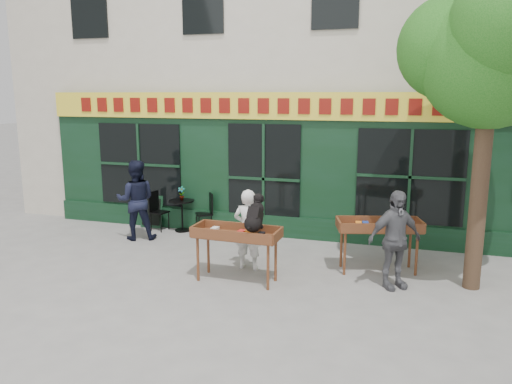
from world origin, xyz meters
TOP-DOWN VIEW (x-y plane):
  - ground at (0.00, 0.00)m, footprint 80.00×80.00m
  - building at (0.00, 5.97)m, footprint 14.00×7.26m
  - street_tree at (4.34, 0.36)m, footprint 3.05×2.90m
  - book_cart_center at (0.36, -0.59)m, footprint 1.52×0.67m
  - dog at (0.71, -0.64)m, footprint 0.36×0.61m
  - woman at (0.36, 0.06)m, footprint 0.57×0.39m
  - book_cart_right at (2.71, 0.66)m, footprint 1.61×1.00m
  - man_right at (3.01, -0.09)m, footprint 1.05×0.92m
  - bistro_table at (-1.99, 2.11)m, footprint 0.60×0.60m
  - bistro_chair_left at (-2.63, 2.02)m, footprint 0.42×0.42m
  - bistro_chair_right at (-1.36, 2.21)m, footprint 0.50×0.50m
  - potted_plant at (-1.99, 2.11)m, footprint 0.19×0.13m
  - man_left at (-2.69, 1.21)m, footprint 1.09×0.99m
  - chalkboard at (-2.86, 2.19)m, footprint 0.57×0.23m

SIDE VIEW (x-z plane):
  - ground at x=0.00m, z-range 0.00..0.00m
  - chalkboard at x=-2.86m, z-range 0.01..0.79m
  - bistro_table at x=-1.99m, z-range 0.16..0.92m
  - bistro_chair_left at x=-2.63m, z-range 0.08..1.03m
  - bistro_chair_right at x=-1.36m, z-range 0.08..1.03m
  - woman at x=0.36m, z-range 0.00..1.54m
  - book_cart_center at x=0.36m, z-range 0.33..1.32m
  - book_cart_right at x=2.71m, z-range 0.33..1.32m
  - man_right at x=3.01m, z-range 0.00..1.70m
  - man_left at x=-2.69m, z-range 0.00..1.81m
  - potted_plant at x=-1.99m, z-range 0.77..1.10m
  - dog at x=0.71m, z-range 0.99..1.59m
  - street_tree at x=4.34m, z-range 1.31..6.91m
  - building at x=0.00m, z-range -0.03..9.97m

